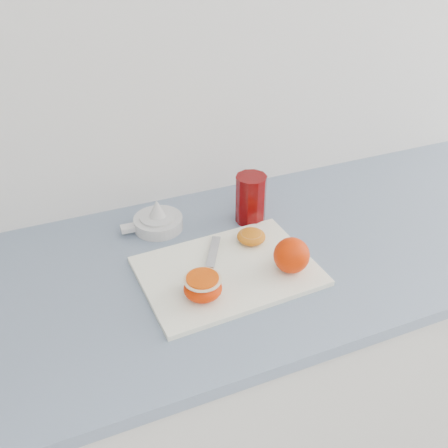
% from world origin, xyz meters
% --- Properties ---
extents(counter, '(2.52, 0.64, 0.89)m').
position_xyz_m(counter, '(-0.13, 1.70, 0.45)').
color(counter, silver).
rests_on(counter, ground).
extents(cutting_board, '(0.38, 0.28, 0.01)m').
position_xyz_m(cutting_board, '(-0.16, 1.65, 0.90)').
color(cutting_board, white).
rests_on(cutting_board, counter).
extents(whole_orange, '(0.08, 0.08, 0.08)m').
position_xyz_m(whole_orange, '(-0.04, 1.60, 0.94)').
color(whole_orange, red).
rests_on(whole_orange, cutting_board).
extents(half_orange, '(0.08, 0.08, 0.05)m').
position_xyz_m(half_orange, '(-0.24, 1.59, 0.93)').
color(half_orange, red).
rests_on(half_orange, cutting_board).
extents(squeezed_shell, '(0.07, 0.07, 0.03)m').
position_xyz_m(squeezed_shell, '(-0.07, 1.72, 0.92)').
color(squeezed_shell, '#C86510').
rests_on(squeezed_shell, cutting_board).
extents(paring_knife, '(0.12, 0.19, 0.01)m').
position_xyz_m(paring_knife, '(-0.21, 1.63, 0.91)').
color(paring_knife, '#482B18').
rests_on(paring_knife, cutting_board).
extents(citrus_juicer, '(0.15, 0.12, 0.08)m').
position_xyz_m(citrus_juicer, '(-0.25, 1.87, 0.91)').
color(citrus_juicer, white).
rests_on(citrus_juicer, counter).
extents(red_tumbler, '(0.08, 0.08, 0.12)m').
position_xyz_m(red_tumbler, '(-0.03, 1.82, 0.95)').
color(red_tumbler, '#670506').
rests_on(red_tumbler, counter).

